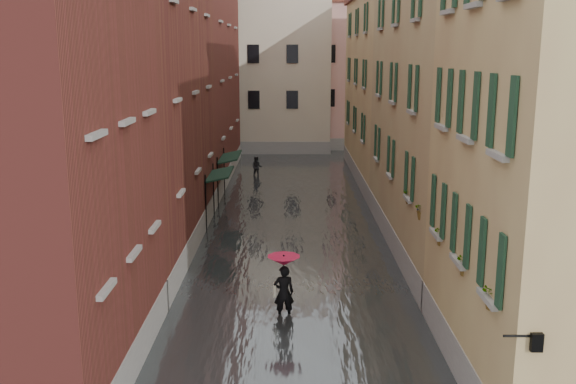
{
  "coord_description": "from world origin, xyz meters",
  "views": [
    {
      "loc": [
        -0.14,
        -16.87,
        8.17
      ],
      "look_at": [
        -0.23,
        6.71,
        3.0
      ],
      "focal_mm": 40.0,
      "sensor_mm": 36.0,
      "label": 1
    }
  ],
  "objects": [
    {
      "name": "building_right_far",
      "position": [
        7.0,
        24.0,
        5.75
      ],
      "size": [
        6.0,
        16.0,
        11.5
      ],
      "primitive_type": "cube",
      "color": "#A07D53",
      "rests_on": "ground"
    },
    {
      "name": "building_left_mid",
      "position": [
        -7.0,
        9.0,
        6.25
      ],
      "size": [
        6.0,
        14.0,
        12.5
      ],
      "primitive_type": "cube",
      "color": "#5D2B1D",
      "rests_on": "ground"
    },
    {
      "name": "ground",
      "position": [
        0.0,
        0.0,
        0.0
      ],
      "size": [
        120.0,
        120.0,
        0.0
      ],
      "primitive_type": "plane",
      "color": "slate",
      "rests_on": "ground"
    },
    {
      "name": "building_left_far",
      "position": [
        -7.0,
        24.0,
        7.0
      ],
      "size": [
        6.0,
        16.0,
        14.0
      ],
      "primitive_type": "cube",
      "color": "maroon",
      "rests_on": "ground"
    },
    {
      "name": "floodwater",
      "position": [
        0.0,
        13.0,
        0.1
      ],
      "size": [
        10.0,
        60.0,
        0.2
      ],
      "primitive_type": "cube",
      "color": "#454A4C",
      "rests_on": "ground"
    },
    {
      "name": "building_right_mid",
      "position": [
        7.0,
        9.0,
        6.5
      ],
      "size": [
        6.0,
        14.0,
        13.0
      ],
      "primitive_type": "cube",
      "color": "tan",
      "rests_on": "ground"
    },
    {
      "name": "building_end_cream",
      "position": [
        -3.0,
        38.0,
        6.5
      ],
      "size": [
        12.0,
        9.0,
        13.0
      ],
      "primitive_type": "cube",
      "color": "beige",
      "rests_on": "ground"
    },
    {
      "name": "pedestrian_main",
      "position": [
        -0.34,
        1.83,
        1.27
      ],
      "size": [
        1.02,
        1.02,
        2.06
      ],
      "color": "black",
      "rests_on": "ground"
    },
    {
      "name": "wall_lantern",
      "position": [
        4.33,
        -6.0,
        3.01
      ],
      "size": [
        0.71,
        0.22,
        0.35
      ],
      "color": "black",
      "rests_on": "ground"
    },
    {
      "name": "awning_near",
      "position": [
        -3.49,
        12.67,
        2.47
      ],
      "size": [
        1.09,
        3.02,
        2.8
      ],
      "color": "black",
      "rests_on": "ground"
    },
    {
      "name": "awning_far",
      "position": [
        -3.48,
        17.7,
        2.48
      ],
      "size": [
        1.09,
        3.41,
        2.8
      ],
      "color": "black",
      "rests_on": "ground"
    },
    {
      "name": "building_end_pink",
      "position": [
        6.0,
        40.0,
        6.0
      ],
      "size": [
        10.0,
        9.0,
        12.0
      ],
      "primitive_type": "cube",
      "color": "#D19B93",
      "rests_on": "ground"
    },
    {
      "name": "pedestrian_far",
      "position": [
        -2.35,
        24.66,
        0.72
      ],
      "size": [
        0.73,
        0.58,
        1.43
      ],
      "primitive_type": "imported",
      "rotation": [
        0.0,
        0.0,
        -0.06
      ],
      "color": "black",
      "rests_on": "ground"
    },
    {
      "name": "window_planters",
      "position": [
        4.12,
        0.38,
        3.51
      ],
      "size": [
        0.59,
        10.35,
        0.84
      ],
      "color": "brown",
      "rests_on": "ground"
    }
  ]
}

